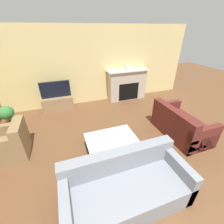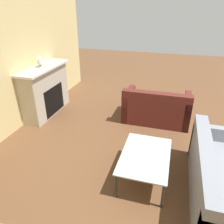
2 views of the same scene
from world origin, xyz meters
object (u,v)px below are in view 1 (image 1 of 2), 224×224
object	(u,v)px
tv	(55,89)
coffee_table	(111,139)
potted_plant	(7,115)
armchair_by_window	(9,145)
couch_loveseat	(180,125)
mantel_clock	(128,66)
couch_sectional	(126,187)

from	to	relation	value
tv	coffee_table	size ratio (longest dim) A/B	0.87
potted_plant	armchair_by_window	bearing A→B (deg)	-78.85
couch_loveseat	coffee_table	world-z (taller)	couch_loveseat
potted_plant	mantel_clock	size ratio (longest dim) A/B	2.71
tv	couch_sectional	distance (m)	3.89
coffee_table	mantel_clock	xyz separation A→B (m)	(1.61, 2.72, 0.93)
couch_loveseat	mantel_clock	bearing A→B (deg)	7.67
couch_loveseat	armchair_by_window	bearing A→B (deg)	80.97
tv	armchair_by_window	xyz separation A→B (m)	(-1.12, -1.95, -0.46)
tv	armchair_by_window	world-z (taller)	tv
couch_sectional	armchair_by_window	distance (m)	2.72
tv	potted_plant	bearing A→B (deg)	-153.04
couch_loveseat	potted_plant	world-z (taller)	couch_loveseat
tv	couch_loveseat	bearing A→B (deg)	-40.73
couch_sectional	couch_loveseat	world-z (taller)	same
couch_sectional	coffee_table	xyz separation A→B (m)	(0.13, 1.10, 0.11)
couch_sectional	mantel_clock	size ratio (longest dim) A/B	7.87
armchair_by_window	potted_plant	world-z (taller)	armchair_by_window
couch_sectional	coffee_table	size ratio (longest dim) A/B	1.81
couch_loveseat	armchair_by_window	xyz separation A→B (m)	(-4.15, 0.66, 0.01)
armchair_by_window	mantel_clock	bearing A→B (deg)	117.94
couch_loveseat	potted_plant	xyz separation A→B (m)	(-4.40, 1.91, 0.14)
potted_plant	couch_sectional	bearing A→B (deg)	-53.07
couch_loveseat	coffee_table	size ratio (longest dim) A/B	1.35
couch_loveseat	tv	bearing A→B (deg)	49.27
couch_sectional	mantel_clock	bearing A→B (deg)	65.43
armchair_by_window	couch_loveseat	bearing A→B (deg)	80.80
potted_plant	coffee_table	bearing A→B (deg)	-38.78
armchair_by_window	coffee_table	xyz separation A→B (m)	(2.18, -0.69, 0.10)
couch_loveseat	armchair_by_window	distance (m)	4.20
couch_sectional	armchair_by_window	world-z (taller)	same
potted_plant	tv	bearing A→B (deg)	26.96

